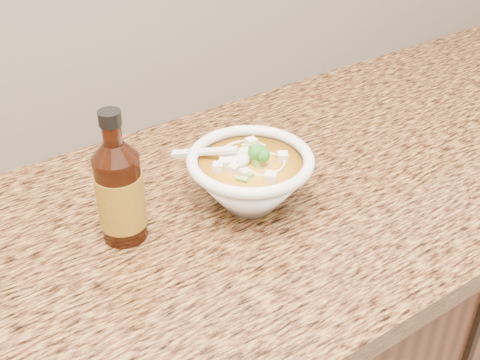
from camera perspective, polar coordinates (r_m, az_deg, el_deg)
counter_slab at (r=0.92m, az=-13.47°, el=-8.21°), size 4.00×0.68×0.04m
soup_bowl at (r=0.97m, az=0.98°, el=0.14°), size 0.20×0.20×0.11m
hot_sauce_bottle at (r=0.90m, az=-11.31°, el=-1.15°), size 0.08×0.08×0.21m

